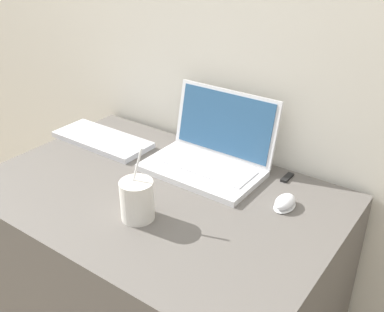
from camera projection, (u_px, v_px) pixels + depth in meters
The scene contains 7 objects.
wall_back at pixel (231, 7), 1.41m from camera, with size 7.00×0.04×2.50m.
desk at pixel (160, 287), 1.53m from camera, with size 1.08×0.71×0.77m.
laptop at pixel (210, 152), 1.46m from camera, with size 0.37×0.28×0.24m.
drink_cup at pixel (137, 199), 1.20m from camera, with size 0.09×0.09×0.20m.
computer_mouse at pixel (285, 202), 1.27m from camera, with size 0.06×0.09×0.03m.
external_keyboard at pixel (102, 140), 1.64m from camera, with size 0.38×0.16×0.02m.
usb_stick at pixel (287, 177), 1.41m from camera, with size 0.02×0.06×0.01m.
Camera 1 is at (0.76, -0.51, 1.49)m, focal length 42.00 mm.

